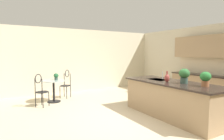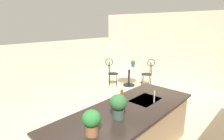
{
  "view_description": "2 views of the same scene",
  "coord_description": "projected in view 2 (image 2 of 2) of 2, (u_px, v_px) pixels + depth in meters",
  "views": [
    {
      "loc": [
        3.81,
        -3.0,
        1.67
      ],
      "look_at": [
        -1.58,
        0.11,
        1.12
      ],
      "focal_mm": 30.88,
      "sensor_mm": 36.0,
      "label": 1
    },
    {
      "loc": [
        2.47,
        2.53,
        2.29
      ],
      "look_at": [
        -0.83,
        -0.53,
        1.14
      ],
      "focal_mm": 29.21,
      "sensor_mm": 36.0,
      "label": 2
    }
  ],
  "objects": [
    {
      "name": "chair_near_window",
      "position": [
        148.0,
        71.0,
        6.75
      ],
      "size": [
        0.54,
        0.54,
        1.04
      ],
      "color": "black",
      "rests_on": "ground"
    },
    {
      "name": "potted_plant_on_table",
      "position": [
        133.0,
        63.0,
        6.72
      ],
      "size": [
        0.17,
        0.17,
        0.23
      ],
      "color": "#385147",
      "rests_on": "bistro_table"
    },
    {
      "name": "wall_left_window",
      "position": [
        186.0,
        50.0,
        6.68
      ],
      "size": [
        0.12,
        7.8,
        2.7
      ],
      "primitive_type": "cube",
      "color": "beige",
      "rests_on": "ground"
    },
    {
      "name": "potted_plant_counter_near",
      "position": [
        118.0,
        105.0,
        2.67
      ],
      "size": [
        0.26,
        0.26,
        0.37
      ],
      "color": "#385147",
      "rests_on": "kitchen_island"
    },
    {
      "name": "sink_faucet",
      "position": [
        154.0,
        97.0,
        3.23
      ],
      "size": [
        0.02,
        0.02,
        0.22
      ],
      "primitive_type": "cylinder",
      "color": "#B2B5BA",
      "rests_on": "kitchen_island"
    },
    {
      "name": "potted_plant_counter_far",
      "position": [
        92.0,
        121.0,
        2.26
      ],
      "size": [
        0.24,
        0.24,
        0.34
      ],
      "color": "#9E603D",
      "rests_on": "kitchen_island"
    },
    {
      "name": "ground_plane",
      "position": [
        104.0,
        131.0,
        3.99
      ],
      "size": [
        40.0,
        40.0,
        0.0
      ],
      "primitive_type": "plane",
      "color": "beige"
    },
    {
      "name": "vase_on_counter",
      "position": [
        122.0,
        100.0,
        3.1
      ],
      "size": [
        0.13,
        0.13,
        0.29
      ],
      "color": "#993D38",
      "rests_on": "kitchen_island"
    },
    {
      "name": "bistro_table",
      "position": [
        129.0,
        74.0,
        6.84
      ],
      "size": [
        0.8,
        0.8,
        0.74
      ],
      "color": "black",
      "rests_on": "ground"
    },
    {
      "name": "chair_by_island",
      "position": [
        112.0,
        71.0,
        6.83
      ],
      "size": [
        0.54,
        0.54,
        1.04
      ],
      "color": "black",
      "rests_on": "ground"
    },
    {
      "name": "kitchen_island",
      "position": [
        126.0,
        134.0,
        3.1
      ],
      "size": [
        2.8,
        1.06,
        0.92
      ],
      "color": "tan",
      "rests_on": "ground"
    }
  ]
}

